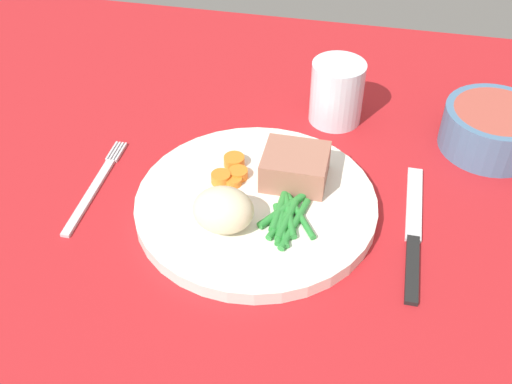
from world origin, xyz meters
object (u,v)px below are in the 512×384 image
meat_portion (295,167)px  fork (95,186)px  knife (413,233)px  dinner_plate (256,204)px  salad_bowl (493,127)px  water_glass (336,96)px

meat_portion → fork: 23.25cm
knife → dinner_plate: bearing=179.1°
knife → salad_bowl: (8.76, 17.48, 2.85)cm
knife → fork: bearing=180.0°
water_glass → meat_portion: bearing=-101.0°
water_glass → salad_bowl: bearing=-6.0°
meat_portion → water_glass: water_glass is taller
dinner_plate → meat_portion: 6.11cm
dinner_plate → salad_bowl: bearing=33.5°
fork → knife: 36.23cm
knife → salad_bowl: 19.76cm
water_glass → salad_bowl: 19.59cm
dinner_plate → fork: (-18.99, -0.26, -0.60)cm
meat_portion → fork: size_ratio=0.43×
dinner_plate → water_glass: size_ratio=3.24×
meat_portion → knife: bearing=-18.2°
water_glass → salad_bowl: (19.48, -2.06, -0.45)cm
dinner_plate → knife: bearing=-0.9°
dinner_plate → salad_bowl: salad_bowl is taller
knife → meat_portion: bearing=161.8°
water_glass → salad_bowl: size_ratio=0.67×
fork → knife: size_ratio=0.81×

